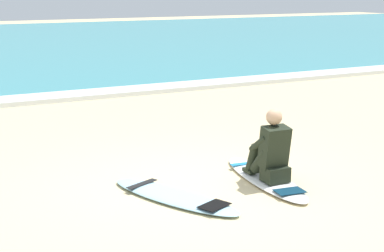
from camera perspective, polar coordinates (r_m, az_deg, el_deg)
ground_plane at (r=7.70m, az=0.08°, el=-5.81°), size 80.00×80.00×0.00m
breaking_foam at (r=13.87m, az=-13.01°, el=2.74°), size 80.00×0.90×0.11m
surfboard_main at (r=7.95m, az=7.10°, el=-5.03°), size 0.78×2.12×0.08m
surfer_seated at (r=7.70m, az=7.66°, el=-2.54°), size 0.39×0.72×0.95m
surfboard_spare_near at (r=7.23m, az=-1.75°, el=-6.82°), size 1.22×2.01×0.08m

